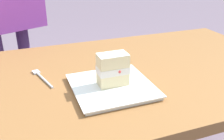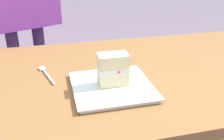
{
  "view_description": "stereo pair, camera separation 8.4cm",
  "coord_description": "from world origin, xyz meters",
  "px_view_note": "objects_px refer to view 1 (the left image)",
  "views": [
    {
      "loc": [
        0.34,
        0.84,
        1.14
      ],
      "look_at": [
        0.07,
        0.12,
        0.78
      ],
      "focal_mm": 40.97,
      "sensor_mm": 36.0,
      "label": 1
    },
    {
      "loc": [
        0.25,
        0.86,
        1.14
      ],
      "look_at": [
        0.07,
        0.12,
        0.78
      ],
      "focal_mm": 40.97,
      "sensor_mm": 36.0,
      "label": 2
    }
  ],
  "objects_px": {
    "dessert_plate": "(112,87)",
    "cake_slice": "(113,69)",
    "patio_table": "(118,93)",
    "dessert_fork": "(42,77)"
  },
  "relations": [
    {
      "from": "dessert_plate",
      "to": "cake_slice",
      "type": "distance_m",
      "value": 0.06
    },
    {
      "from": "dessert_plate",
      "to": "cake_slice",
      "type": "relative_size",
      "value": 2.43
    },
    {
      "from": "patio_table",
      "to": "cake_slice",
      "type": "xyz_separation_m",
      "value": [
        0.07,
        0.12,
        0.17
      ]
    },
    {
      "from": "cake_slice",
      "to": "dessert_fork",
      "type": "distance_m",
      "value": 0.28
    },
    {
      "from": "patio_table",
      "to": "dessert_fork",
      "type": "relative_size",
      "value": 8.78
    },
    {
      "from": "dessert_plate",
      "to": "patio_table",
      "type": "bearing_deg",
      "value": -120.13
    },
    {
      "from": "patio_table",
      "to": "dessert_fork",
      "type": "bearing_deg",
      "value": -8.84
    },
    {
      "from": "patio_table",
      "to": "dessert_plate",
      "type": "xyz_separation_m",
      "value": [
        0.07,
        0.12,
        0.11
      ]
    },
    {
      "from": "dessert_plate",
      "to": "dessert_fork",
      "type": "height_order",
      "value": "dessert_plate"
    },
    {
      "from": "dessert_fork",
      "to": "dessert_plate",
      "type": "bearing_deg",
      "value": 142.7
    }
  ]
}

